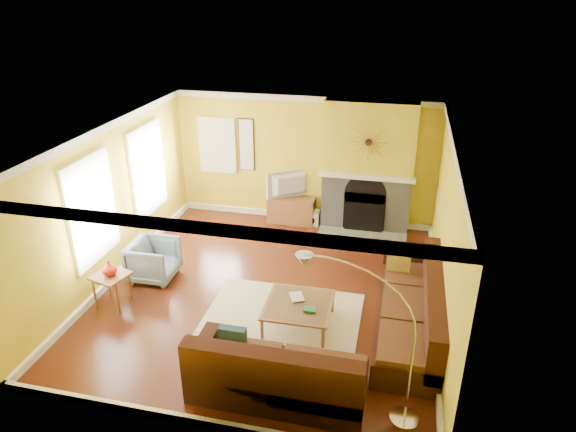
% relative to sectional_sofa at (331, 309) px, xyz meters
% --- Properties ---
extents(floor, '(5.50, 6.00, 0.02)m').
position_rel_sectional_sofa_xyz_m(floor, '(-1.19, 0.92, -0.46)').
color(floor, '#5E2513').
rests_on(floor, ground).
extents(ceiling, '(5.50, 6.00, 0.02)m').
position_rel_sectional_sofa_xyz_m(ceiling, '(-1.19, 0.92, 2.26)').
color(ceiling, white).
rests_on(ceiling, ground).
extents(wall_back, '(5.50, 0.02, 2.70)m').
position_rel_sectional_sofa_xyz_m(wall_back, '(-1.19, 3.93, 0.90)').
color(wall_back, yellow).
rests_on(wall_back, ground).
extents(wall_front, '(5.50, 0.02, 2.70)m').
position_rel_sectional_sofa_xyz_m(wall_front, '(-1.19, -2.09, 0.90)').
color(wall_front, yellow).
rests_on(wall_front, ground).
extents(wall_left, '(0.02, 6.00, 2.70)m').
position_rel_sectional_sofa_xyz_m(wall_left, '(-3.95, 0.92, 0.90)').
color(wall_left, yellow).
rests_on(wall_left, ground).
extents(wall_right, '(0.02, 6.00, 2.70)m').
position_rel_sectional_sofa_xyz_m(wall_right, '(1.57, 0.92, 0.90)').
color(wall_right, yellow).
rests_on(wall_right, ground).
extents(baseboard, '(5.50, 6.00, 0.12)m').
position_rel_sectional_sofa_xyz_m(baseboard, '(-1.19, 0.92, -0.39)').
color(baseboard, white).
rests_on(baseboard, floor).
extents(crown_molding, '(5.50, 6.00, 0.12)m').
position_rel_sectional_sofa_xyz_m(crown_molding, '(-1.19, 0.92, 2.19)').
color(crown_molding, white).
rests_on(crown_molding, ceiling).
extents(window_left_near, '(0.06, 1.22, 1.72)m').
position_rel_sectional_sofa_xyz_m(window_left_near, '(-3.91, 2.22, 1.05)').
color(window_left_near, white).
rests_on(window_left_near, wall_left).
extents(window_left_far, '(0.06, 1.22, 1.72)m').
position_rel_sectional_sofa_xyz_m(window_left_far, '(-3.91, 0.32, 1.05)').
color(window_left_far, white).
rests_on(window_left_far, wall_left).
extents(window_back, '(0.82, 0.06, 1.22)m').
position_rel_sectional_sofa_xyz_m(window_back, '(-3.09, 3.88, 1.10)').
color(window_back, white).
rests_on(window_back, wall_back).
extents(wall_art, '(0.34, 0.04, 1.14)m').
position_rel_sectional_sofa_xyz_m(wall_art, '(-2.44, 3.89, 1.15)').
color(wall_art, white).
rests_on(wall_art, wall_back).
extents(fireplace, '(1.80, 0.40, 2.70)m').
position_rel_sectional_sofa_xyz_m(fireplace, '(0.16, 3.72, 0.90)').
color(fireplace, gray).
rests_on(fireplace, floor).
extents(mantel, '(1.92, 0.22, 0.08)m').
position_rel_sectional_sofa_xyz_m(mantel, '(0.16, 3.48, 0.80)').
color(mantel, white).
rests_on(mantel, fireplace).
extents(hearth, '(1.80, 0.70, 0.06)m').
position_rel_sectional_sofa_xyz_m(hearth, '(0.16, 3.17, -0.42)').
color(hearth, gray).
rests_on(hearth, floor).
extents(sunburst, '(0.70, 0.04, 0.70)m').
position_rel_sectional_sofa_xyz_m(sunburst, '(0.16, 3.49, 1.50)').
color(sunburst, olive).
rests_on(sunburst, fireplace).
extents(rug, '(2.40, 1.80, 0.02)m').
position_rel_sectional_sofa_xyz_m(rug, '(-0.78, 0.25, -0.44)').
color(rug, beige).
rests_on(rug, floor).
extents(sectional_sofa, '(3.12, 3.56, 0.90)m').
position_rel_sectional_sofa_xyz_m(sectional_sofa, '(0.00, 0.00, 0.00)').
color(sectional_sofa, '#3A1A12').
rests_on(sectional_sofa, floor).
extents(coffee_table, '(1.02, 1.02, 0.40)m').
position_rel_sectional_sofa_xyz_m(coffee_table, '(-0.50, 0.12, -0.25)').
color(coffee_table, white).
rests_on(coffee_table, floor).
extents(media_console, '(1.00, 0.45, 0.55)m').
position_rel_sectional_sofa_xyz_m(media_console, '(-1.41, 3.69, -0.17)').
color(media_console, brown).
rests_on(media_console, floor).
extents(tv, '(0.93, 0.67, 0.59)m').
position_rel_sectional_sofa_xyz_m(tv, '(-1.41, 3.69, 0.39)').
color(tv, black).
rests_on(tv, media_console).
extents(subwoofer, '(0.30, 0.30, 0.30)m').
position_rel_sectional_sofa_xyz_m(subwoofer, '(-0.94, 3.66, -0.30)').
color(subwoofer, white).
rests_on(subwoofer, floor).
extents(armchair, '(0.80, 0.77, 0.71)m').
position_rel_sectional_sofa_xyz_m(armchair, '(-3.25, 0.89, -0.10)').
color(armchair, gray).
rests_on(armchair, floor).
extents(side_table, '(0.61, 0.61, 0.55)m').
position_rel_sectional_sofa_xyz_m(side_table, '(-3.53, -0.00, -0.17)').
color(side_table, brown).
rests_on(side_table, floor).
extents(vase, '(0.26, 0.26, 0.25)m').
position_rel_sectional_sofa_xyz_m(vase, '(-3.53, -0.00, 0.22)').
color(vase, red).
rests_on(vase, side_table).
extents(book, '(0.29, 0.33, 0.03)m').
position_rel_sectional_sofa_xyz_m(book, '(-0.65, 0.22, -0.04)').
color(book, white).
rests_on(book, coffee_table).
extents(arc_lamp, '(1.35, 0.36, 2.12)m').
position_rel_sectional_sofa_xyz_m(arc_lamp, '(0.55, -1.43, 0.61)').
color(arc_lamp, silver).
rests_on(arc_lamp, floor).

